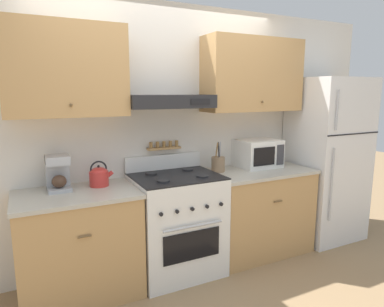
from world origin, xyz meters
name	(u,v)px	position (x,y,z in m)	size (l,w,h in m)	color
ground_plane	(192,287)	(0.00, 0.00, 0.00)	(16.00, 16.00, 0.00)	#937551
wall_back	(166,117)	(0.03, 0.62, 1.47)	(5.20, 0.46, 2.55)	silver
counter_left	(79,244)	(-0.89, 0.33, 0.45)	(0.98, 0.66, 0.90)	tan
counter_right	(257,211)	(0.95, 0.33, 0.45)	(1.11, 0.66, 0.90)	tan
stove_range	(177,224)	(0.00, 0.32, 0.48)	(0.79, 0.68, 1.10)	white
refrigerator	(327,159)	(1.92, 0.31, 0.93)	(0.78, 0.69, 1.87)	white
tea_kettle	(99,176)	(-0.67, 0.45, 0.99)	(0.21, 0.16, 0.22)	red
coffee_maker	(58,173)	(-1.00, 0.48, 1.05)	(0.18, 0.21, 0.30)	#ADAFB5
microwave	(257,153)	(1.04, 0.47, 1.05)	(0.44, 0.39, 0.30)	white
utensil_crock	(218,164)	(0.53, 0.45, 0.98)	(0.14, 0.14, 0.31)	#8E7051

